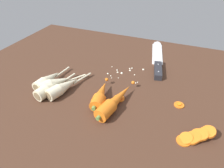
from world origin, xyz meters
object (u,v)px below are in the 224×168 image
carrot_slice_stray_near (179,104)px  whole_carrot (115,101)px  parsnip_front (56,83)px  carrot_slice_stray_mid (119,98)px  parsnip_mid_right (64,87)px  parsnip_mid_left (48,80)px  chefs_knife (157,57)px  parsnip_back (51,88)px  whole_carrot_second (100,95)px  carrot_slice_stack (196,136)px

carrot_slice_stray_near → whole_carrot: bearing=-156.3°
parsnip_front → carrot_slice_stray_mid: 22.65cm
parsnip_mid_right → carrot_slice_stray_near: bearing=11.6°
parsnip_front → parsnip_mid_left: 3.66cm
chefs_knife → parsnip_back: bearing=-126.6°
chefs_knife → parsnip_back: 47.38cm
parsnip_front → parsnip_back: bearing=-89.9°
whole_carrot_second → carrot_slice_stray_near: whole_carrot_second is taller
parsnip_front → chefs_knife: bearing=51.2°
chefs_knife → parsnip_front: bearing=-128.8°
parsnip_mid_right → carrot_slice_stack: bearing=-5.8°
whole_carrot_second → parsnip_mid_left: whole_carrot_second is taller
parsnip_back → whole_carrot_second: bearing=8.6°
whole_carrot → parsnip_front: size_ratio=1.35×
whole_carrot → parsnip_mid_left: size_ratio=1.23×
whole_carrot → chefs_knife: bearing=81.1°
whole_carrot_second → carrot_slice_stray_mid: 6.25cm
parsnip_front → carrot_slice_stray_near: bearing=9.3°
chefs_knife → parsnip_mid_right: 43.64cm
parsnip_mid_right → carrot_slice_stray_mid: size_ratio=5.16×
whole_carrot_second → parsnip_front: (-17.13, 0.23, -0.12)cm
chefs_knife → parsnip_mid_left: size_ratio=2.00×
carrot_slice_stray_near → carrot_slice_stray_mid: (-18.55, -4.10, -0.00)cm
whole_carrot → carrot_slice_stray_near: (18.46, 8.10, -1.74)cm
carrot_slice_stray_mid → parsnip_front: bearing=-173.4°
parsnip_mid_left → carrot_slice_stray_near: 45.04cm
whole_carrot → parsnip_mid_right: size_ratio=1.12×
carrot_slice_stray_mid → parsnip_mid_right: bearing=-169.2°
parsnip_mid_left → chefs_knife: bearing=47.3°
parsnip_back → carrot_slice_stray_mid: 23.13cm
parsnip_front → parsnip_mid_left: bearing=170.5°
whole_carrot → carrot_slice_stray_near: whole_carrot is taller
parsnip_mid_right → carrot_slice_stack: size_ratio=2.04×
chefs_knife → carrot_slice_stray_near: chefs_knife is taller
parsnip_back → carrot_slice_stray_near: parsnip_back is taller
chefs_knife → parsnip_back: parsnip_back is taller
chefs_knife → parsnip_mid_left: (-31.88, -34.60, 1.33)cm
parsnip_mid_left → carrot_slice_stray_mid: (26.05, 1.99, -1.62)cm
parsnip_front → parsnip_mid_right: same height
parsnip_back → carrot_slice_stray_mid: parsnip_back is taller
chefs_knife → carrot_slice_stray_mid: size_ratio=9.46×
parsnip_mid_right → carrot_slice_stack: (42.55, -4.33, -0.79)cm
chefs_knife → carrot_slice_stray_mid: (-5.84, -32.61, -0.29)cm
parsnip_front → parsnip_back: size_ratio=0.89×
chefs_knife → whole_carrot_second: 37.17cm
carrot_slice_stray_mid → carrot_slice_stack: bearing=-18.2°
parsnip_front → whole_carrot_second: bearing=-0.8°
parsnip_mid_left → carrot_slice_stack: 50.39cm
parsnip_back → carrot_slice_stack: parsnip_back is taller
parsnip_mid_right → chefs_knife: bearing=56.0°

